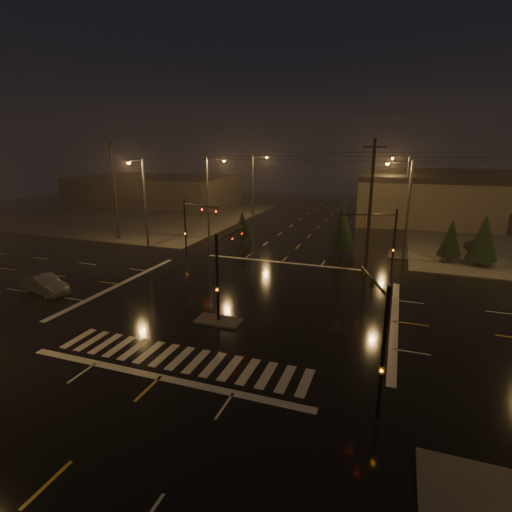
% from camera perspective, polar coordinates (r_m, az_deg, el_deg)
% --- Properties ---
extents(ground, '(140.00, 140.00, 0.00)m').
position_cam_1_polar(ground, '(30.29, -2.17, -6.39)').
color(ground, black).
rests_on(ground, ground).
extents(sidewalk_nw, '(36.00, 36.00, 0.12)m').
position_cam_1_polar(sidewalk_nw, '(70.09, -16.07, 5.60)').
color(sidewalk_nw, '#484540').
rests_on(sidewalk_nw, ground).
extents(median_island, '(3.00, 1.60, 0.15)m').
position_cam_1_polar(median_island, '(26.89, -5.38, -9.20)').
color(median_island, '#484540').
rests_on(median_island, ground).
extents(crosswalk, '(15.00, 2.60, 0.01)m').
position_cam_1_polar(crosswalk, '(22.99, -10.77, -14.13)').
color(crosswalk, beige).
rests_on(crosswalk, ground).
extents(stop_bar_near, '(16.00, 0.50, 0.01)m').
position_cam_1_polar(stop_bar_near, '(21.55, -13.55, -16.48)').
color(stop_bar_near, beige).
rests_on(stop_bar_near, ground).
extents(stop_bar_far, '(16.00, 0.50, 0.01)m').
position_cam_1_polar(stop_bar_far, '(40.15, 3.65, -0.89)').
color(stop_bar_far, beige).
rests_on(stop_bar_far, ground).
extents(commercial_block, '(30.00, 18.00, 5.60)m').
position_cam_1_polar(commercial_block, '(82.34, -14.23, 9.03)').
color(commercial_block, '#403A38').
rests_on(commercial_block, ground).
extents(signal_mast_median, '(0.25, 4.59, 6.00)m').
position_cam_1_polar(signal_mast_median, '(26.39, -4.73, -1.13)').
color(signal_mast_median, black).
rests_on(signal_mast_median, ground).
extents(signal_mast_ne, '(4.84, 1.86, 6.00)m').
position_cam_1_polar(signal_mast_ne, '(37.00, 17.67, 3.05)').
color(signal_mast_ne, black).
rests_on(signal_mast_ne, ground).
extents(signal_mast_nw, '(4.84, 1.86, 6.00)m').
position_cam_1_polar(signal_mast_nw, '(42.05, -9.17, 4.99)').
color(signal_mast_nw, black).
rests_on(signal_mast_nw, ground).
extents(signal_mast_se, '(1.55, 3.87, 6.00)m').
position_cam_1_polar(signal_mast_se, '(17.99, 17.11, -10.05)').
color(signal_mast_se, black).
rests_on(signal_mast_se, ground).
extents(streetlight_1, '(2.77, 0.32, 10.00)m').
position_cam_1_polar(streetlight_1, '(49.44, -6.61, 8.97)').
color(streetlight_1, '#38383A').
rests_on(streetlight_1, ground).
extents(streetlight_2, '(2.77, 0.32, 10.00)m').
position_cam_1_polar(streetlight_2, '(64.12, -0.22, 10.51)').
color(streetlight_2, '#38383A').
rests_on(streetlight_2, ground).
extents(streetlight_3, '(2.77, 0.32, 10.00)m').
position_cam_1_polar(streetlight_3, '(42.44, 20.53, 7.06)').
color(streetlight_3, '#38383A').
rests_on(streetlight_3, ground).
extents(streetlight_4, '(2.77, 0.32, 10.00)m').
position_cam_1_polar(streetlight_4, '(62.33, 20.46, 9.43)').
color(streetlight_4, '#38383A').
rests_on(streetlight_4, ground).
extents(streetlight_5, '(0.32, 2.77, 10.00)m').
position_cam_1_polar(streetlight_5, '(46.07, -15.84, 8.03)').
color(streetlight_5, '#38383A').
rests_on(streetlight_5, ground).
extents(utility_pole_0, '(2.20, 0.32, 12.00)m').
position_cam_1_polar(utility_pole_0, '(51.88, -19.55, 8.86)').
color(utility_pole_0, black).
rests_on(utility_pole_0, ground).
extents(utility_pole_1, '(2.20, 0.32, 12.00)m').
position_cam_1_polar(utility_pole_1, '(40.49, 16.05, 7.55)').
color(utility_pole_1, black).
rests_on(utility_pole_1, ground).
extents(conifer_0, '(2.32, 2.32, 4.32)m').
position_cam_1_polar(conifer_0, '(43.92, 26.05, 2.34)').
color(conifer_0, black).
rests_on(conifer_0, ground).
extents(conifer_1, '(2.79, 2.79, 5.06)m').
position_cam_1_polar(conifer_1, '(43.72, 29.78, 2.31)').
color(conifer_1, black).
rests_on(conifer_1, ground).
extents(conifer_3, '(2.04, 2.04, 3.88)m').
position_cam_1_polar(conifer_3, '(47.51, -1.99, 4.51)').
color(conifer_3, black).
rests_on(conifer_3, ground).
extents(conifer_4, '(2.98, 2.98, 5.36)m').
position_cam_1_polar(conifer_4, '(43.11, 12.22, 4.06)').
color(conifer_4, black).
rests_on(conifer_4, ground).
extents(car_parked, '(2.80, 4.25, 1.34)m').
position_cam_1_polar(car_parked, '(49.48, 29.22, 1.07)').
color(car_parked, black).
rests_on(car_parked, ground).
extents(car_crossing, '(4.76, 2.55, 1.49)m').
position_cam_1_polar(car_crossing, '(35.71, -27.97, -3.56)').
color(car_crossing, '#515558').
rests_on(car_crossing, ground).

